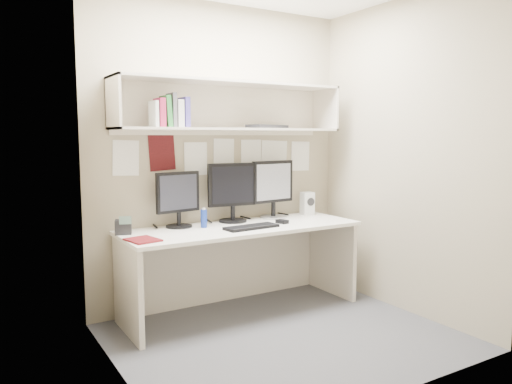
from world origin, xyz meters
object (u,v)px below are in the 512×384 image
desk (241,269)px  speaker (307,203)px  monitor_left (178,197)px  monitor_center (232,190)px  keyboard (251,227)px  monitor_right (273,187)px  maroon_notebook (143,240)px  desk_phone (123,227)px

desk → speaker: (0.83, 0.20, 0.47)m
monitor_left → monitor_center: size_ratio=0.89×
keyboard → monitor_left: bearing=138.7°
monitor_center → speaker: size_ratio=2.38×
desk → keyboard: bearing=-84.3°
monitor_left → monitor_right: bearing=-8.8°
desk → keyboard: (0.01, -0.14, 0.37)m
keyboard → speaker: 0.89m
keyboard → monitor_right: bearing=34.8°
monitor_center → maroon_notebook: 1.04m
monitor_right → desk_phone: monitor_right is taller
keyboard → speaker: size_ratio=2.11×
monitor_center → maroon_notebook: bearing=-152.4°
monitor_right → speaker: 0.41m
keyboard → desk_phone: desk_phone is taller
monitor_right → desk: bearing=-161.0°
monitor_left → monitor_right: monitor_right is taller
monitor_right → speaker: size_ratio=2.42×
monitor_right → keyboard: (-0.44, -0.36, -0.27)m
speaker → desk_phone: size_ratio=1.47×
monitor_center → monitor_left: bearing=-174.3°
desk → monitor_right: monitor_right is taller
desk → maroon_notebook: size_ratio=8.43×
monitor_right → maroon_notebook: 1.42m
desk → maroon_notebook: maroon_notebook is taller
desk_phone → keyboard: bearing=2.3°
speaker → monitor_left: bearing=-171.3°
speaker → maroon_notebook: (-1.72, -0.35, -0.10)m
monitor_right → keyboard: size_ratio=1.15×
maroon_notebook → desk_phone: size_ratio=1.62×
monitor_center → speaker: (0.80, -0.02, -0.17)m
monitor_left → speaker: (1.30, -0.02, -0.14)m
desk → maroon_notebook: bearing=-170.2°
monitor_center → speaker: monitor_center is taller
speaker → keyboard: bearing=-147.7°
keyboard → monitor_center: bearing=82.3°
monitor_center → monitor_right: size_ratio=0.98×
monitor_left → keyboard: size_ratio=1.00×
maroon_notebook → desk_phone: desk_phone is taller
monitor_center → monitor_right: monitor_right is taller
maroon_notebook → desk: bearing=-1.3°
desk → speaker: bearing=13.5°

